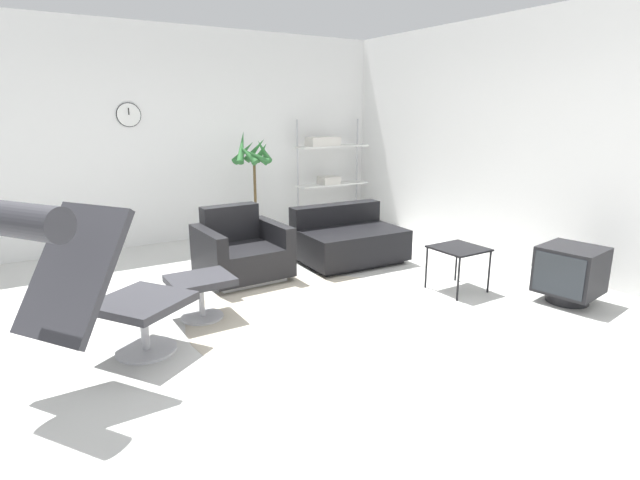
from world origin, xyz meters
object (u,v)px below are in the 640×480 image
(side_table, at_px, (459,252))
(shelf_unit, at_px, (328,160))
(ottoman, at_px, (201,287))
(armchair_red, at_px, (241,253))
(crt_television, at_px, (570,273))
(potted_plant, at_px, (254,183))
(couch_low, at_px, (348,241))
(lounge_chair, at_px, (89,274))

(side_table, relative_size, shelf_unit, 0.29)
(ottoman, bearing_deg, side_table, -15.57)
(armchair_red, xyz_separation_m, shelf_unit, (2.17, 1.67, 0.73))
(crt_television, bearing_deg, shelf_unit, -7.30)
(potted_plant, bearing_deg, crt_television, -66.55)
(armchair_red, height_order, couch_low, armchair_red)
(lounge_chair, xyz_separation_m, shelf_unit, (3.79, 3.10, 0.28))
(ottoman, height_order, armchair_red, armchair_red)
(potted_plant, bearing_deg, ottoman, -124.92)
(ottoman, distance_m, shelf_unit, 3.88)
(lounge_chair, relative_size, potted_plant, 0.85)
(couch_low, bearing_deg, crt_television, 117.28)
(shelf_unit, bearing_deg, potted_plant, -165.43)
(ottoman, distance_m, side_table, 2.48)
(lounge_chair, height_order, potted_plant, potted_plant)
(lounge_chair, xyz_separation_m, side_table, (3.29, -0.06, -0.33))
(crt_television, bearing_deg, armchair_red, 36.34)
(side_table, distance_m, potted_plant, 2.96)
(lounge_chair, distance_m, armchair_red, 2.21)
(lounge_chair, height_order, crt_television, lounge_chair)
(lounge_chair, distance_m, ottoman, 1.18)
(lounge_chair, bearing_deg, armchair_red, 97.48)
(couch_low, distance_m, shelf_unit, 2.11)
(potted_plant, xyz_separation_m, shelf_unit, (1.41, 0.37, 0.21))
(couch_low, bearing_deg, lounge_chair, 26.90)
(armchair_red, relative_size, couch_low, 0.72)
(couch_low, height_order, side_table, couch_low)
(couch_low, distance_m, potted_plant, 1.61)
(armchair_red, bearing_deg, potted_plant, -121.55)
(side_table, xyz_separation_m, crt_television, (0.64, -0.77, -0.11))
(side_table, bearing_deg, potted_plant, 107.91)
(crt_television, xyz_separation_m, potted_plant, (-1.54, 3.56, 0.52))
(ottoman, bearing_deg, potted_plant, 55.08)
(crt_television, relative_size, shelf_unit, 0.36)
(lounge_chair, bearing_deg, shelf_unit, 95.41)
(lounge_chair, distance_m, crt_television, 4.05)
(shelf_unit, bearing_deg, side_table, -99.08)
(ottoman, height_order, shelf_unit, shelf_unit)
(side_table, distance_m, shelf_unit, 3.25)
(potted_plant, bearing_deg, armchair_red, -120.39)
(armchair_red, relative_size, crt_television, 1.50)
(side_table, bearing_deg, lounge_chair, 179.00)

